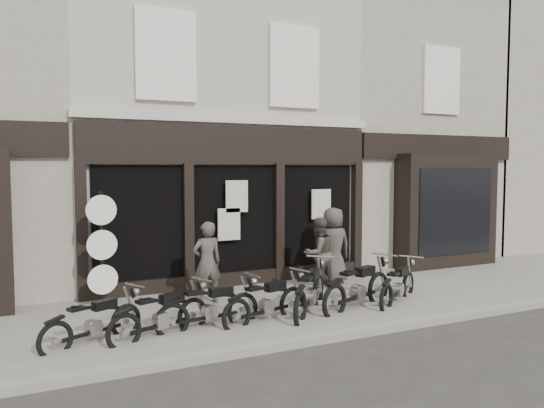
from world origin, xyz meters
name	(u,v)px	position (x,y,z in m)	size (l,w,h in m)	color
ground_plane	(292,322)	(0.00, 0.00, 0.00)	(90.00, 90.00, 0.00)	#2D2B28
pavement	(272,307)	(0.00, 0.90, 0.06)	(30.00, 4.20, 0.12)	slate
kerb	(326,337)	(0.00, -1.25, 0.07)	(30.00, 0.25, 0.13)	gray
central_building	(196,127)	(0.00, 5.95, 4.08)	(7.30, 6.22, 8.34)	#ACA393
neighbour_right	(378,134)	(6.35, 5.90, 4.04)	(5.60, 6.73, 8.34)	#A19A88
filler_right	(541,138)	(14.50, 6.00, 4.10)	(11.00, 6.00, 8.20)	#A19A88
motorcycle_0	(94,326)	(-3.58, 0.11, 0.36)	(1.75, 1.07, 0.91)	black
motorcycle_1	(161,319)	(-2.51, -0.05, 0.38)	(1.90, 0.96, 0.95)	black
motorcycle_2	(210,311)	(-1.62, 0.05, 0.38)	(2.01, 0.55, 0.96)	black
motorcycle_3	(267,306)	(-0.54, -0.02, 0.38)	(1.94, 0.84, 0.96)	black
motorcycle_4	(310,296)	(0.47, 0.14, 0.42)	(1.70, 1.79, 1.06)	black
motorcycle_5	(358,291)	(1.53, 0.02, 0.43)	(2.15, 1.11, 1.09)	black
motorcycle_6	(398,289)	(2.53, 0.02, 0.38)	(1.78, 1.29, 0.96)	black
man_left	(207,262)	(-1.14, 1.60, 0.97)	(0.62, 0.41, 1.70)	#433E37
man_centre	(318,253)	(1.58, 1.70, 0.95)	(0.81, 0.63, 1.66)	#423D35
man_right	(333,246)	(2.18, 2.03, 1.05)	(0.90, 0.59, 1.85)	#423B37
advert_sign_post	(102,254)	(-3.15, 2.14, 1.20)	(0.60, 0.39, 2.46)	black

